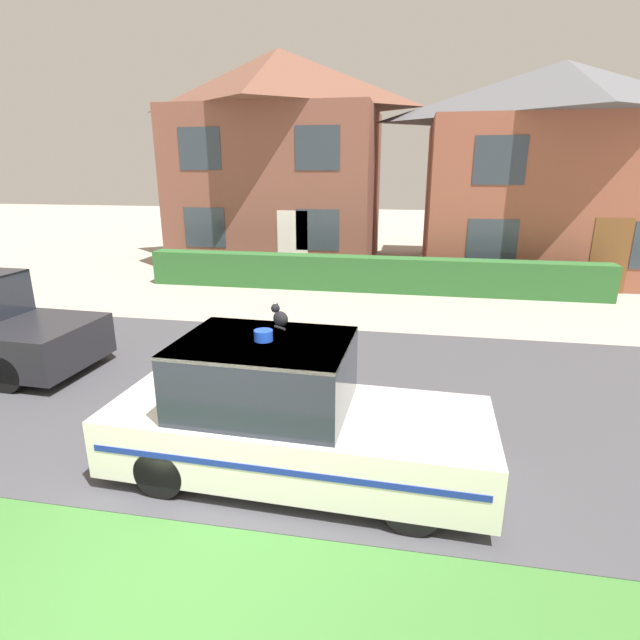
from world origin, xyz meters
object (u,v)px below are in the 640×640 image
at_px(police_car, 287,417).
at_px(cat, 279,317).
at_px(house_left, 280,158).
at_px(house_right, 553,168).

distance_m(police_car, cat, 1.13).
bearing_deg(house_left, house_right, -1.35).
relative_size(house_left, house_right, 0.87).
bearing_deg(house_right, cat, -113.93).
relative_size(police_car, house_right, 0.52).
xyz_separation_m(police_car, house_right, (5.75, 13.41, 2.65)).
distance_m(cat, house_left, 14.01).
relative_size(cat, house_left, 0.04).
height_order(cat, house_right, house_right).
xyz_separation_m(police_car, cat, (-0.12, 0.19, 1.11)).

